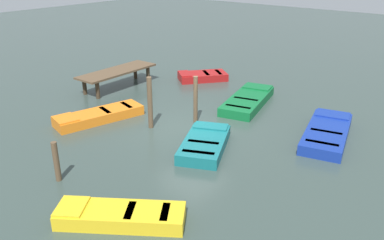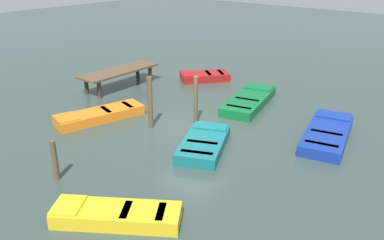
% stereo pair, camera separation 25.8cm
% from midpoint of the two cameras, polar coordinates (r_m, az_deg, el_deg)
% --- Properties ---
extents(ground_plane, '(80.00, 80.00, 0.00)m').
position_cam_midpoint_polar(ground_plane, '(16.03, 0.46, -1.16)').
color(ground_plane, '#33423D').
extents(dock_segment, '(4.46, 1.52, 0.95)m').
position_cam_midpoint_polar(dock_segment, '(21.12, -10.10, 6.79)').
color(dock_segment, brown).
rests_on(dock_segment, ground_plane).
extents(rowboat_teal, '(3.24, 2.52, 0.46)m').
position_cam_midpoint_polar(rowboat_teal, '(14.24, 2.23, -3.43)').
color(rowboat_teal, '#14666B').
rests_on(rowboat_teal, ground_plane).
extents(rowboat_green, '(4.24, 2.37, 0.46)m').
position_cam_midpoint_polar(rowboat_green, '(18.64, 8.63, 2.80)').
color(rowboat_green, '#0F602D').
rests_on(rowboat_green, ground_plane).
extents(rowboat_orange, '(3.88, 2.03, 0.46)m').
position_cam_midpoint_polar(rowboat_orange, '(17.19, -12.82, 0.72)').
color(rowboat_orange, orange).
rests_on(rowboat_orange, ground_plane).
extents(rowboat_yellow, '(2.73, 3.31, 0.46)m').
position_cam_midpoint_polar(rowboat_yellow, '(10.78, -10.23, -13.29)').
color(rowboat_yellow, gold).
rests_on(rowboat_yellow, ground_plane).
extents(rowboat_blue, '(4.11, 2.34, 0.46)m').
position_cam_midpoint_polar(rowboat_blue, '(15.93, 19.38, -1.85)').
color(rowboat_blue, navy).
rests_on(rowboat_blue, ground_plane).
extents(rowboat_red, '(2.88, 2.66, 0.46)m').
position_cam_midpoint_polar(rowboat_red, '(22.24, 2.13, 6.33)').
color(rowboat_red, maroon).
rests_on(rowboat_red, ground_plane).
extents(mooring_piling_center, '(0.18, 0.18, 2.00)m').
position_cam_midpoint_polar(mooring_piling_center, '(16.20, 1.01, 2.92)').
color(mooring_piling_center, brown).
rests_on(mooring_piling_center, ground_plane).
extents(mooring_piling_mid_right, '(0.18, 0.18, 1.31)m').
position_cam_midpoint_polar(mooring_piling_mid_right, '(12.86, -18.64, -5.56)').
color(mooring_piling_mid_right, brown).
rests_on(mooring_piling_mid_right, ground_plane).
extents(mooring_piling_far_left, '(0.20, 0.20, 2.13)m').
position_cam_midpoint_polar(mooring_piling_far_left, '(15.80, -5.60, 2.52)').
color(mooring_piling_far_left, brown).
rests_on(mooring_piling_far_left, ground_plane).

